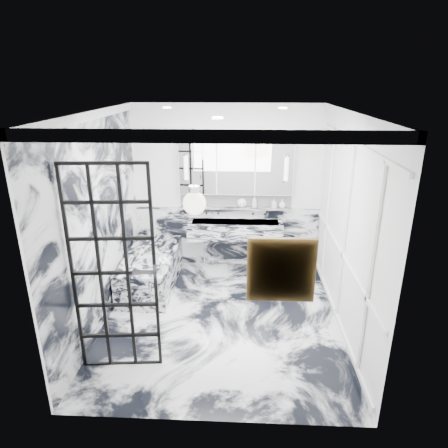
# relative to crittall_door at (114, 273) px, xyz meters

# --- Properties ---
(floor) EXTENTS (3.60, 3.60, 0.00)m
(floor) POSITION_rel_crittall_door_xyz_m (1.10, 1.01, -1.19)
(floor) COLOR silver
(floor) RESTS_ON ground
(ceiling) EXTENTS (3.60, 3.60, 0.00)m
(ceiling) POSITION_rel_crittall_door_xyz_m (1.10, 1.01, 1.61)
(ceiling) COLOR white
(ceiling) RESTS_ON wall_back
(wall_back) EXTENTS (3.60, 0.00, 3.60)m
(wall_back) POSITION_rel_crittall_door_xyz_m (1.10, 2.81, 0.21)
(wall_back) COLOR white
(wall_back) RESTS_ON floor
(wall_front) EXTENTS (3.60, 0.00, 3.60)m
(wall_front) POSITION_rel_crittall_door_xyz_m (1.10, -0.79, 0.21)
(wall_front) COLOR white
(wall_front) RESTS_ON floor
(wall_left) EXTENTS (0.00, 3.60, 3.60)m
(wall_left) POSITION_rel_crittall_door_xyz_m (-0.50, 1.01, 0.21)
(wall_left) COLOR white
(wall_left) RESTS_ON floor
(wall_right) EXTENTS (0.00, 3.60, 3.60)m
(wall_right) POSITION_rel_crittall_door_xyz_m (2.70, 1.01, 0.21)
(wall_right) COLOR white
(wall_right) RESTS_ON floor
(marble_clad_back) EXTENTS (3.18, 0.05, 1.05)m
(marble_clad_back) POSITION_rel_crittall_door_xyz_m (1.10, 2.79, -0.67)
(marble_clad_back) COLOR silver
(marble_clad_back) RESTS_ON floor
(marble_clad_left) EXTENTS (0.02, 3.56, 2.68)m
(marble_clad_left) POSITION_rel_crittall_door_xyz_m (-0.48, 1.01, 0.15)
(marble_clad_left) COLOR silver
(marble_clad_left) RESTS_ON floor
(panel_molding) EXTENTS (0.03, 3.40, 2.30)m
(panel_molding) POSITION_rel_crittall_door_xyz_m (2.68, 1.01, 0.11)
(panel_molding) COLOR white
(panel_molding) RESTS_ON floor
(soap_bottle_a) EXTENTS (0.10, 0.10, 0.22)m
(soap_bottle_a) POSITION_rel_crittall_door_xyz_m (1.57, 2.72, 0.01)
(soap_bottle_a) COLOR #8C5919
(soap_bottle_a) RESTS_ON ledge
(soap_bottle_b) EXTENTS (0.09, 0.09, 0.16)m
(soap_bottle_b) POSITION_rel_crittall_door_xyz_m (1.90, 2.72, -0.02)
(soap_bottle_b) COLOR #4C4C51
(soap_bottle_b) RESTS_ON ledge
(soap_bottle_c) EXTENTS (0.12, 0.12, 0.15)m
(soap_bottle_c) POSITION_rel_crittall_door_xyz_m (2.04, 2.72, -0.03)
(soap_bottle_c) COLOR silver
(soap_bottle_c) RESTS_ON ledge
(face_pot) EXTENTS (0.17, 0.17, 0.17)m
(face_pot) POSITION_rel_crittall_door_xyz_m (1.36, 2.72, -0.03)
(face_pot) COLOR white
(face_pot) RESTS_ON ledge
(amber_bottle) EXTENTS (0.04, 0.04, 0.10)m
(amber_bottle) POSITION_rel_crittall_door_xyz_m (1.37, 2.72, -0.05)
(amber_bottle) COLOR #8C5919
(amber_bottle) RESTS_ON ledge
(flower_vase) EXTENTS (0.08, 0.08, 0.12)m
(flower_vase) POSITION_rel_crittall_door_xyz_m (0.26, 1.25, -0.58)
(flower_vase) COLOR silver
(flower_vase) RESTS_ON bathtub
(crittall_door) EXTENTS (0.88, 0.12, 2.39)m
(crittall_door) POSITION_rel_crittall_door_xyz_m (0.00, 0.00, 0.00)
(crittall_door) COLOR black
(crittall_door) RESTS_ON floor
(artwork) EXTENTS (0.48, 0.05, 0.48)m
(artwork) POSITION_rel_crittall_door_xyz_m (1.71, -0.75, 0.45)
(artwork) COLOR #BC6513
(artwork) RESTS_ON wall_front
(pendant_light) EXTENTS (0.22, 0.22, 0.22)m
(pendant_light) POSITION_rel_crittall_door_xyz_m (0.92, -0.20, 0.86)
(pendant_light) COLOR white
(pendant_light) RESTS_ON ceiling
(trough_sink) EXTENTS (1.60, 0.45, 0.30)m
(trough_sink) POSITION_rel_crittall_door_xyz_m (1.25, 2.57, -0.46)
(trough_sink) COLOR silver
(trough_sink) RESTS_ON wall_back
(ledge) EXTENTS (1.90, 0.14, 0.04)m
(ledge) POSITION_rel_crittall_door_xyz_m (1.25, 2.73, -0.12)
(ledge) COLOR silver
(ledge) RESTS_ON wall_back
(subway_tile) EXTENTS (1.90, 0.03, 0.23)m
(subway_tile) POSITION_rel_crittall_door_xyz_m (1.25, 2.79, 0.01)
(subway_tile) COLOR white
(subway_tile) RESTS_ON wall_back
(mirror_cabinet) EXTENTS (1.90, 0.16, 1.00)m
(mirror_cabinet) POSITION_rel_crittall_door_xyz_m (1.25, 2.74, 0.63)
(mirror_cabinet) COLOR white
(mirror_cabinet) RESTS_ON wall_back
(sconce_left) EXTENTS (0.07, 0.07, 0.40)m
(sconce_left) POSITION_rel_crittall_door_xyz_m (0.43, 2.64, 0.59)
(sconce_left) COLOR white
(sconce_left) RESTS_ON mirror_cabinet
(sconce_right) EXTENTS (0.07, 0.07, 0.40)m
(sconce_right) POSITION_rel_crittall_door_xyz_m (2.07, 2.64, 0.59)
(sconce_right) COLOR white
(sconce_right) RESTS_ON mirror_cabinet
(bathtub) EXTENTS (0.75, 1.65, 0.55)m
(bathtub) POSITION_rel_crittall_door_xyz_m (-0.07, 1.91, -0.92)
(bathtub) COLOR silver
(bathtub) RESTS_ON floor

